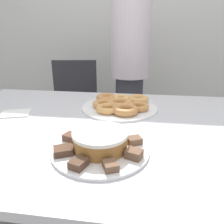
{
  "coord_description": "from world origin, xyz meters",
  "views": [
    {
      "loc": [
        0.06,
        -0.86,
        1.15
      ],
      "look_at": [
        -0.05,
        0.0,
        0.82
      ],
      "focal_mm": 35.0,
      "sensor_mm": 36.0,
      "label": 1
    }
  ],
  "objects_px": {
    "office_chair_left": "(75,115)",
    "plate_donuts": "(119,107)",
    "person_standing": "(130,70)",
    "plate_cake": "(100,150)",
    "napkin": "(16,113)",
    "frosted_cake": "(100,140)"
  },
  "relations": [
    {
      "from": "plate_cake",
      "to": "frosted_cake",
      "type": "xyz_separation_m",
      "value": [
        0.0,
        0.0,
        0.04
      ]
    },
    {
      "from": "person_standing",
      "to": "plate_cake",
      "type": "xyz_separation_m",
      "value": [
        -0.03,
        -1.14,
        -0.08
      ]
    },
    {
      "from": "person_standing",
      "to": "plate_cake",
      "type": "height_order",
      "value": "person_standing"
    },
    {
      "from": "person_standing",
      "to": "frosted_cake",
      "type": "relative_size",
      "value": 8.63
    },
    {
      "from": "office_chair_left",
      "to": "plate_donuts",
      "type": "xyz_separation_m",
      "value": [
        0.48,
        -0.7,
        0.34
      ]
    },
    {
      "from": "person_standing",
      "to": "napkin",
      "type": "xyz_separation_m",
      "value": [
        -0.5,
        -0.85,
        -0.08
      ]
    },
    {
      "from": "person_standing",
      "to": "office_chair_left",
      "type": "bearing_deg",
      "value": -179.47
    },
    {
      "from": "office_chair_left",
      "to": "person_standing",
      "type": "bearing_deg",
      "value": -8.52
    },
    {
      "from": "office_chair_left",
      "to": "plate_donuts",
      "type": "relative_size",
      "value": 2.29
    },
    {
      "from": "plate_cake",
      "to": "frosted_cake",
      "type": "height_order",
      "value": "frosted_cake"
    },
    {
      "from": "napkin",
      "to": "plate_donuts",
      "type": "bearing_deg",
      "value": 17.11
    },
    {
      "from": "frosted_cake",
      "to": "plate_donuts",
      "type": "bearing_deg",
      "value": 87.57
    },
    {
      "from": "office_chair_left",
      "to": "plate_cake",
      "type": "height_order",
      "value": "office_chair_left"
    },
    {
      "from": "plate_donuts",
      "to": "frosted_cake",
      "type": "xyz_separation_m",
      "value": [
        -0.02,
        -0.44,
        0.04
      ]
    },
    {
      "from": "napkin",
      "to": "frosted_cake",
      "type": "bearing_deg",
      "value": -31.06
    },
    {
      "from": "plate_cake",
      "to": "napkin",
      "type": "distance_m",
      "value": 0.56
    },
    {
      "from": "plate_donuts",
      "to": "frosted_cake",
      "type": "height_order",
      "value": "frosted_cake"
    },
    {
      "from": "plate_cake",
      "to": "plate_donuts",
      "type": "xyz_separation_m",
      "value": [
        0.02,
        0.44,
        -0.0
      ]
    },
    {
      "from": "office_chair_left",
      "to": "plate_donuts",
      "type": "distance_m",
      "value": 0.91
    },
    {
      "from": "plate_cake",
      "to": "office_chair_left",
      "type": "bearing_deg",
      "value": 111.92
    },
    {
      "from": "plate_cake",
      "to": "frosted_cake",
      "type": "relative_size",
      "value": 1.78
    },
    {
      "from": "plate_cake",
      "to": "frosted_cake",
      "type": "distance_m",
      "value": 0.04
    }
  ]
}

